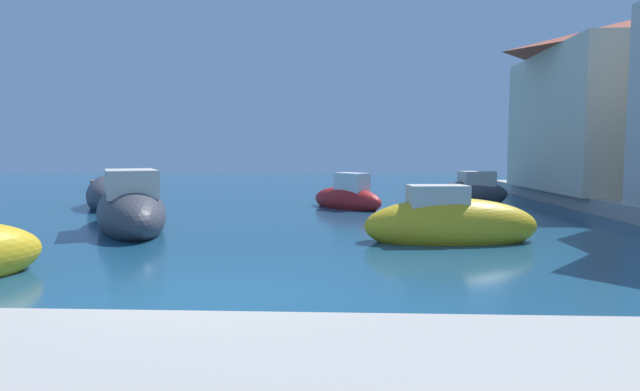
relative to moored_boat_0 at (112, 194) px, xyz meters
The scene contains 8 objects.
ground 14.10m from the moored_boat_0, 60.35° to the right, with size 80.00×80.00×0.00m, color navy.
quay_promenade 16.93m from the moored_boat_0, 48.19° to the right, with size 44.00×32.00×0.50m.
moored_boat_0 is the anchor object (origin of this frame).
moored_boat_1 13.37m from the moored_boat_0, 33.08° to the right, with size 4.09×1.73×1.59m.
moored_boat_2 6.50m from the moored_boat_0, 61.51° to the right, with size 3.89×5.54×1.94m.
moored_boat_3 8.93m from the moored_boat_0, ahead, with size 3.07×3.14×1.52m.
moored_boat_6 14.14m from the moored_boat_0, ahead, with size 3.39×1.87×1.52m.
waterfront_building_annex 20.41m from the moored_boat_0, ahead, with size 6.87×8.41×6.73m.
Camera 1 is at (1.77, -6.91, 2.06)m, focal length 28.98 mm.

